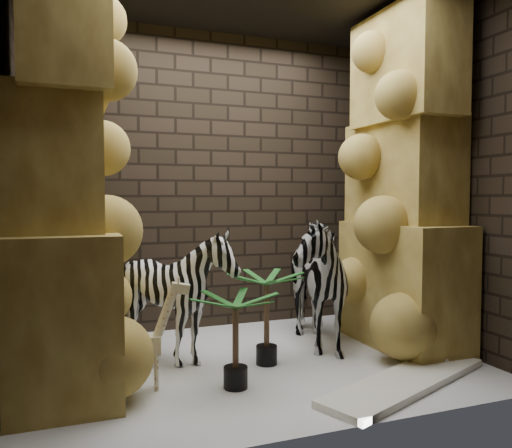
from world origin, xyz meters
name	(u,v)px	position (x,y,z in m)	size (l,w,h in m)	color
floor	(253,364)	(0.00, 0.00, 0.00)	(3.50, 3.50, 0.00)	white
wall_back	(211,181)	(0.00, 1.25, 1.50)	(3.50, 3.50, 0.00)	black
wall_front	(331,167)	(0.00, -1.25, 1.50)	(3.50, 3.50, 0.00)	black
wall_left	(6,172)	(-1.75, 0.00, 1.50)	(3.00, 3.00, 0.00)	black
wall_right	(434,179)	(1.75, 0.00, 1.50)	(3.00, 3.00, 0.00)	black
rock_pillar_left	(62,173)	(-1.40, 0.00, 1.50)	(0.68, 1.30, 3.00)	#CDB958
rock_pillar_right	(404,178)	(1.42, 0.00, 1.50)	(0.58, 1.25, 3.00)	#CDB958
zebra_right	(306,269)	(0.62, 0.32, 0.69)	(0.63, 1.16, 1.37)	white
zebra_left	(176,302)	(-0.58, 0.24, 0.49)	(0.88, 1.09, 0.98)	white
giraffe_toy	(141,333)	(-0.91, -0.24, 0.40)	(0.41, 0.14, 0.80)	beige
palm_front	(267,318)	(0.10, -0.04, 0.38)	(0.36, 0.36, 0.75)	#205419
palm_back	(236,340)	(-0.29, -0.43, 0.34)	(0.36, 0.36, 0.68)	#205419
surfboard	(406,381)	(0.86, -0.80, 0.03)	(1.59, 0.39, 0.05)	white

